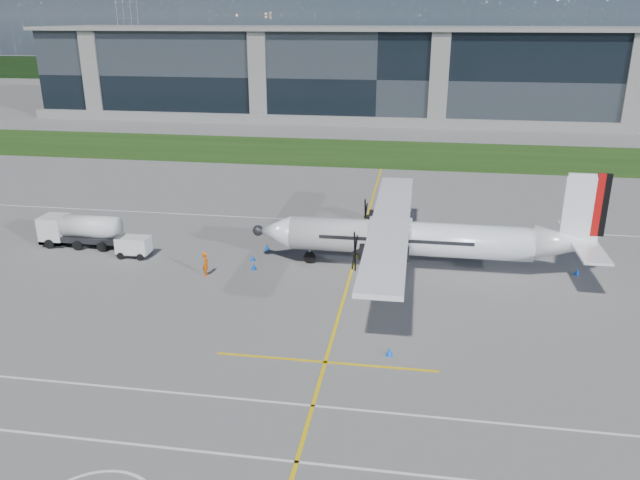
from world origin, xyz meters
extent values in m
plane|color=slate|center=(0.00, 40.00, 0.00)|extent=(400.00, 400.00, 0.00)
cube|color=#1C3E11|center=(0.00, 48.00, 0.02)|extent=(400.00, 18.00, 0.04)
cube|color=black|center=(0.00, 80.00, 7.50)|extent=(120.00, 20.00, 15.00)
cube|color=black|center=(0.00, 140.00, 3.00)|extent=(400.00, 6.00, 6.00)
cube|color=yellow|center=(3.00, 10.00, 0.01)|extent=(0.20, 70.00, 0.01)
cube|color=white|center=(0.00, -14.00, 0.01)|extent=(90.00, 0.15, 0.01)
imported|color=#F25907|center=(-7.15, 4.38, 1.01)|extent=(0.76, 0.93, 2.03)
cone|color=blue|center=(6.18, 21.05, 0.25)|extent=(0.36, 0.36, 0.50)
cone|color=blue|center=(6.33, -4.74, 0.25)|extent=(0.36, 0.36, 0.50)
cone|color=blue|center=(18.96, 8.61, 0.25)|extent=(0.36, 0.36, 0.50)
cone|color=blue|center=(-4.62, 7.68, 0.25)|extent=(0.36, 0.36, 0.50)
cone|color=blue|center=(-4.08, 5.96, 0.25)|extent=(0.36, 0.36, 0.50)
cone|color=blue|center=(-4.10, 10.13, 0.25)|extent=(0.36, 0.36, 0.50)
camera|label=1|loc=(7.29, -34.76, 17.46)|focal=35.00mm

